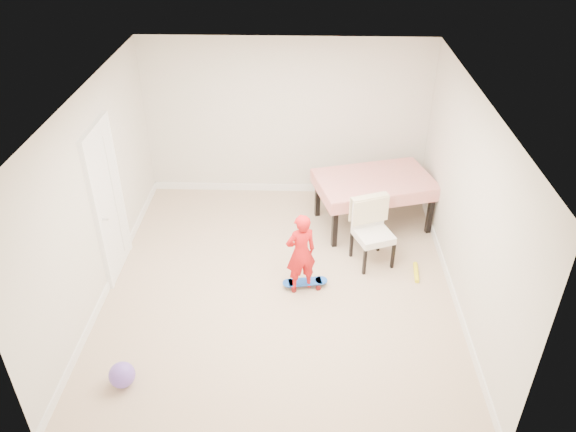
{
  "coord_description": "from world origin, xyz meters",
  "views": [
    {
      "loc": [
        0.3,
        -5.79,
        4.78
      ],
      "look_at": [
        0.1,
        0.2,
        0.95
      ],
      "focal_mm": 35.0,
      "sensor_mm": 36.0,
      "label": 1
    }
  ],
  "objects_px": {
    "dining_chair": "(374,233)",
    "balloon": "(122,375)",
    "dining_table": "(373,201)",
    "skateboard": "(305,284)",
    "child": "(301,255)"
  },
  "relations": [
    {
      "from": "dining_chair",
      "to": "balloon",
      "type": "xyz_separation_m",
      "value": [
        -2.86,
        -2.27,
        -0.34
      ]
    },
    {
      "from": "child",
      "to": "balloon",
      "type": "distance_m",
      "value": 2.53
    },
    {
      "from": "dining_table",
      "to": "skateboard",
      "type": "height_order",
      "value": "dining_table"
    },
    {
      "from": "dining_table",
      "to": "child",
      "type": "bearing_deg",
      "value": -139.52
    },
    {
      "from": "dining_table",
      "to": "child",
      "type": "xyz_separation_m",
      "value": [
        -1.07,
        -1.61,
        0.16
      ]
    },
    {
      "from": "dining_table",
      "to": "skateboard",
      "type": "relative_size",
      "value": 2.82
    },
    {
      "from": "skateboard",
      "to": "balloon",
      "type": "height_order",
      "value": "balloon"
    },
    {
      "from": "dining_table",
      "to": "dining_chair",
      "type": "distance_m",
      "value": 1.0
    },
    {
      "from": "dining_table",
      "to": "balloon",
      "type": "bearing_deg",
      "value": -147.98
    },
    {
      "from": "dining_chair",
      "to": "skateboard",
      "type": "distance_m",
      "value": 1.17
    },
    {
      "from": "dining_chair",
      "to": "skateboard",
      "type": "height_order",
      "value": "dining_chair"
    },
    {
      "from": "child",
      "to": "skateboard",
      "type": "bearing_deg",
      "value": -164.54
    },
    {
      "from": "dining_chair",
      "to": "skateboard",
      "type": "bearing_deg",
      "value": -169.01
    },
    {
      "from": "child",
      "to": "dining_chair",
      "type": "bearing_deg",
      "value": -170.22
    },
    {
      "from": "balloon",
      "to": "child",
      "type": "bearing_deg",
      "value": 41.27
    }
  ]
}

